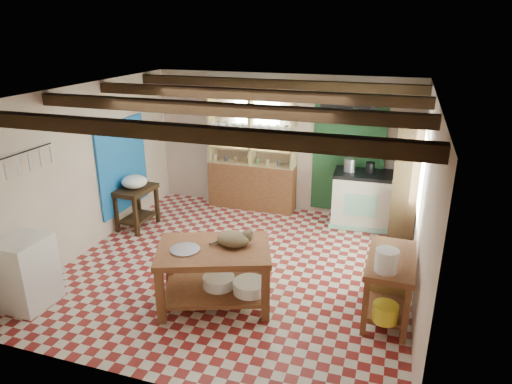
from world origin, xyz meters
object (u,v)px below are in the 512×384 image
(prep_table, at_px, (137,207))
(cat, at_px, (233,239))
(work_table, at_px, (215,276))
(white_cabinet, at_px, (27,272))
(stove, at_px, (361,199))
(right_counter, at_px, (389,286))

(prep_table, distance_m, cat, 2.99)
(work_table, xyz_separation_m, prep_table, (-2.24, 1.77, -0.02))
(cat, bearing_deg, white_cabinet, 169.63)
(stove, distance_m, white_cabinet, 5.43)
(right_counter, distance_m, cat, 2.01)
(prep_table, bearing_deg, right_counter, -13.01)
(prep_table, xyz_separation_m, cat, (2.45, -1.64, 0.52))
(right_counter, xyz_separation_m, cat, (-1.93, -0.29, 0.49))
(white_cabinet, bearing_deg, stove, 46.77)
(work_table, xyz_separation_m, cat, (0.22, 0.13, 0.49))
(stove, height_order, white_cabinet, stove)
(white_cabinet, distance_m, right_counter, 4.56)
(white_cabinet, bearing_deg, cat, 21.07)
(stove, relative_size, right_counter, 0.90)
(prep_table, relative_size, right_counter, 0.67)
(work_table, relative_size, white_cabinet, 1.51)
(right_counter, bearing_deg, stove, 103.70)
(work_table, xyz_separation_m, right_counter, (2.14, 0.43, 0.00))
(work_table, relative_size, right_counter, 1.26)
(white_cabinet, relative_size, right_counter, 0.83)
(stove, bearing_deg, right_counter, -79.95)
(work_table, distance_m, stove, 3.48)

